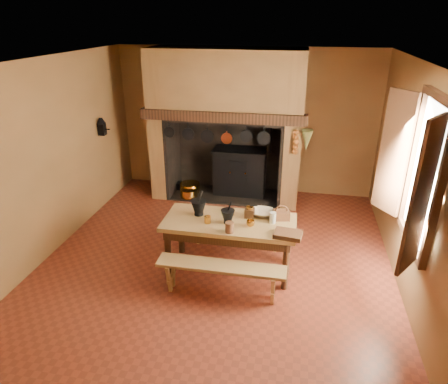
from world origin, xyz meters
name	(u,v)px	position (x,y,z in m)	size (l,w,h in m)	color
floor	(217,260)	(0.00, 0.00, 0.00)	(5.50, 5.50, 0.00)	maroon
ceiling	(215,62)	(0.00, 0.00, 2.80)	(5.50, 5.50, 0.00)	silver
back_wall	(246,122)	(0.00, 2.75, 1.40)	(5.00, 0.02, 2.80)	olive
wall_left	(47,160)	(-2.50, 0.00, 1.40)	(0.02, 5.50, 2.80)	olive
wall_right	(415,185)	(2.50, 0.00, 1.40)	(0.02, 5.50, 2.80)	olive
wall_front	(136,306)	(0.00, -2.75, 1.40)	(5.00, 0.02, 2.80)	olive
chimney_breast	(226,105)	(-0.30, 2.31, 1.81)	(2.95, 0.96, 2.80)	olive
iron_range	(240,171)	(-0.04, 2.45, 0.48)	(1.12, 0.55, 1.60)	black
hearth_pans	(189,190)	(-1.05, 2.22, 0.09)	(0.51, 0.62, 0.20)	#C6882D
hanging_pans	(219,136)	(-0.34, 1.81, 1.36)	(1.92, 0.29, 0.27)	black
onion_string	(296,142)	(1.00, 1.79, 1.33)	(0.12, 0.10, 0.46)	#AD551F
herb_bunch	(307,140)	(1.18, 1.79, 1.38)	(0.20, 0.20, 0.35)	olive
window	(415,173)	(2.35, -0.40, 1.70)	(0.39, 1.75, 1.76)	white
wall_coffee_mill	(102,125)	(-2.42, 1.55, 1.52)	(0.23, 0.16, 0.31)	black
work_table	(230,228)	(0.22, -0.18, 0.65)	(1.79, 0.79, 0.77)	#A3814A
bench_front	(221,273)	(0.22, -0.77, 0.34)	(1.63, 0.29, 0.46)	#A3814A
bench_back	(237,228)	(0.22, 0.44, 0.31)	(1.49, 0.26, 0.42)	#A3814A
mortar_large	(199,207)	(-0.23, -0.10, 0.90)	(0.22, 0.22, 0.37)	black
mortar_small	(228,216)	(0.21, -0.25, 0.88)	(0.19, 0.19, 0.32)	black
coffee_grinder	(250,212)	(0.47, -0.03, 0.85)	(0.17, 0.13, 0.20)	#381F12
brass_mug_a	(208,219)	(-0.06, -0.30, 0.82)	(0.09, 0.09, 0.10)	#C6882D
brass_mug_b	(231,212)	(0.21, -0.01, 0.82)	(0.08, 0.08, 0.09)	#C6882D
mixing_bowl	(262,213)	(0.63, 0.07, 0.81)	(0.30, 0.30, 0.07)	beige
stoneware_crock	(229,227)	(0.27, -0.49, 0.84)	(0.11, 0.11, 0.14)	#51301E
glass_jar	(273,218)	(0.79, -0.13, 0.85)	(0.09, 0.09, 0.15)	beige
wicker_basket	(281,215)	(0.89, 0.00, 0.84)	(0.25, 0.20, 0.21)	#4F2E17
wooden_tray	(288,234)	(1.01, -0.45, 0.80)	(0.34, 0.24, 0.06)	#381F12
brass_cup	(251,223)	(0.51, -0.28, 0.82)	(0.11, 0.11, 0.09)	#C6882D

